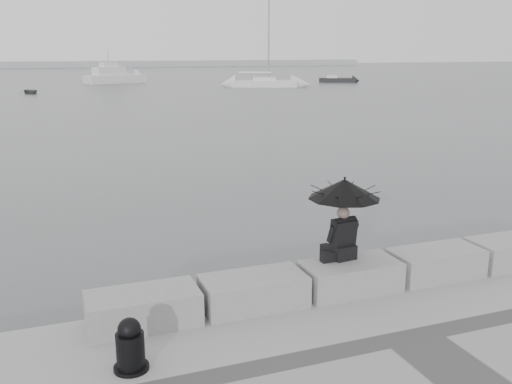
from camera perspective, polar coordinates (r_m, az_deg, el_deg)
name	(u,v)px	position (r m, az deg, el deg)	size (l,w,h in m)	color
ground	(336,307)	(10.26, 7.96, -11.34)	(360.00, 360.00, 0.00)	#4E5154
stone_block_far_left	(143,309)	(8.53, -11.21, -11.37)	(1.60, 0.80, 0.50)	gray
stone_block_left	(254,291)	(8.92, -0.24, -9.92)	(1.60, 0.80, 0.50)	gray
stone_block_centre	(350,276)	(9.60, 9.40, -8.33)	(1.60, 0.80, 0.50)	gray
stone_block_right	(435,263)	(10.52, 17.51, -6.81)	(1.60, 0.80, 0.50)	gray
stone_block_far_right	(511,251)	(11.61, 24.17, -5.44)	(1.60, 0.80, 0.50)	gray
seated_person	(344,200)	(9.37, 8.83, -0.76)	(1.19, 1.19, 1.39)	black
bag	(328,257)	(9.46, 7.23, -6.47)	(0.25, 0.14, 0.16)	black
mooring_bollard	(130,348)	(7.44, -12.45, -15.02)	(0.44, 0.44, 0.70)	black
distant_landmass	(20,64)	(162.68, -22.51, 11.71)	(180.00, 8.00, 2.80)	#A6A8AB
sailboat_right	(264,83)	(71.25, 0.85, 10.87)	(8.25, 5.20, 12.90)	silver
motor_cruiser	(115,77)	(82.29, -13.94, 11.14)	(8.65, 5.53, 4.50)	silver
small_motorboat	(338,80)	(82.90, 8.16, 11.03)	(5.22, 3.99, 1.10)	black
dinghy	(31,91)	(64.94, -21.62, 9.35)	(2.78, 1.18, 0.47)	slate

